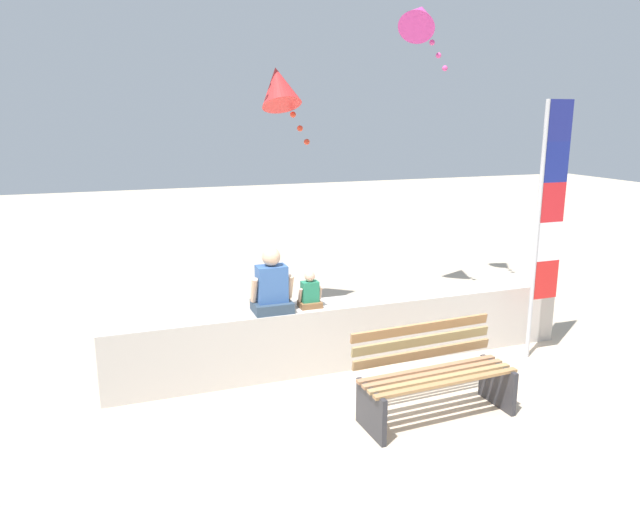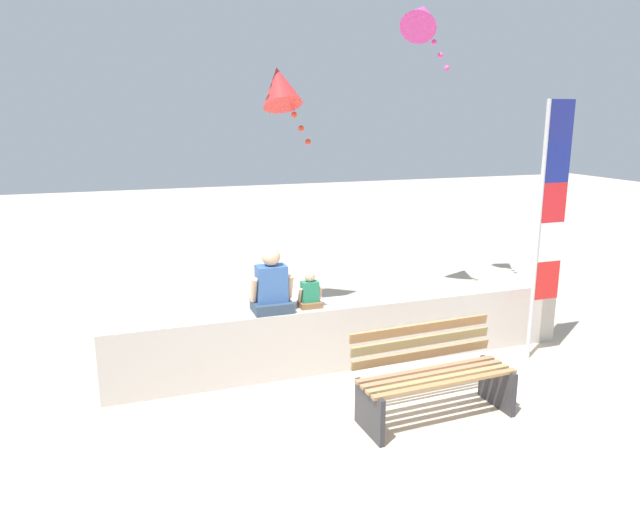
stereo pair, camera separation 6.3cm
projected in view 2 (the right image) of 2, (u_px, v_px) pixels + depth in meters
The scene contains 8 objects.
ground_plane at pixel (396, 411), 5.91m from camera, with size 40.00×40.00×0.00m, color #C5B298.
seawall_ledge at pixel (349, 332), 7.00m from camera, with size 5.61×0.48×0.77m, color #BAB1A8.
park_bench at pixel (432, 376), 5.74m from camera, with size 1.59×0.69×0.88m.
person_adult at pixel (272, 287), 6.50m from camera, with size 0.48×0.35×0.73m.
person_child at pixel (310, 293), 6.67m from camera, with size 0.27×0.20×0.42m.
flag_banner at pixel (548, 215), 6.86m from camera, with size 0.38×0.05×3.08m.
kite_red at pixel (280, 87), 7.66m from camera, with size 0.74×0.74×1.11m.
kite_magenta at pixel (421, 17), 8.45m from camera, with size 0.88×0.93×1.14m.
Camera 2 is at (-2.49, -4.85, 2.88)m, focal length 33.06 mm.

